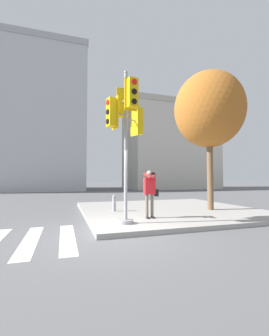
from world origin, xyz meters
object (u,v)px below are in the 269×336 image
at_px(traffic_signal_pole, 126,122).
at_px(fire_hydrant, 114,203).
at_px(person_photographer, 150,190).
at_px(street_tree, 209,110).

xyz_separation_m(traffic_signal_pole, fire_hydrant, (0.23, 2.74, -2.93)).
relative_size(person_photographer, street_tree, 0.27).
distance_m(person_photographer, street_tree, 5.15).
relative_size(street_tree, fire_hydrant, 9.04).
height_order(person_photographer, street_tree, street_tree).
height_order(traffic_signal_pole, fire_hydrant, traffic_signal_pole).
height_order(person_photographer, fire_hydrant, person_photographer).
relative_size(traffic_signal_pole, street_tree, 0.77).
bearing_deg(street_tree, traffic_signal_pole, -157.85).
xyz_separation_m(traffic_signal_pole, person_photographer, (1.10, 0.67, -2.26)).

